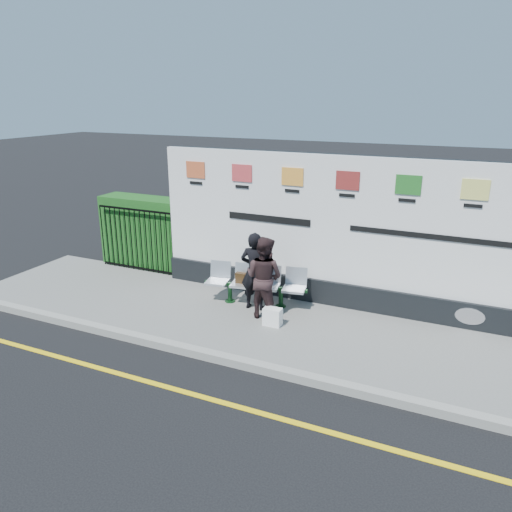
{
  "coord_description": "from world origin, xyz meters",
  "views": [
    {
      "loc": [
        2.8,
        -5.38,
        4.22
      ],
      "look_at": [
        -0.98,
        2.88,
        1.25
      ],
      "focal_mm": 35.0,
      "sensor_mm": 36.0,
      "label": 1
    }
  ],
  "objects_px": {
    "bench": "(255,294)",
    "woman_left": "(255,271)",
    "woman_right": "(264,277)",
    "billboard": "(345,244)"
  },
  "relations": [
    {
      "from": "billboard",
      "to": "woman_right",
      "type": "xyz_separation_m",
      "value": [
        -1.22,
        -1.16,
        -0.5
      ]
    },
    {
      "from": "billboard",
      "to": "woman_left",
      "type": "xyz_separation_m",
      "value": [
        -1.54,
        -0.89,
        -0.52
      ]
    },
    {
      "from": "woman_left",
      "to": "billboard",
      "type": "bearing_deg",
      "value": -155.51
    },
    {
      "from": "woman_left",
      "to": "woman_right",
      "type": "distance_m",
      "value": 0.42
    },
    {
      "from": "billboard",
      "to": "woman_right",
      "type": "bearing_deg",
      "value": -136.59
    },
    {
      "from": "billboard",
      "to": "woman_left",
      "type": "height_order",
      "value": "billboard"
    },
    {
      "from": "woman_right",
      "to": "woman_left",
      "type": "bearing_deg",
      "value": -31.63
    },
    {
      "from": "bench",
      "to": "woman_right",
      "type": "bearing_deg",
      "value": -59.04
    },
    {
      "from": "billboard",
      "to": "bench",
      "type": "height_order",
      "value": "billboard"
    },
    {
      "from": "bench",
      "to": "woman_left",
      "type": "xyz_separation_m",
      "value": [
        0.07,
        -0.18,
        0.57
      ]
    }
  ]
}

